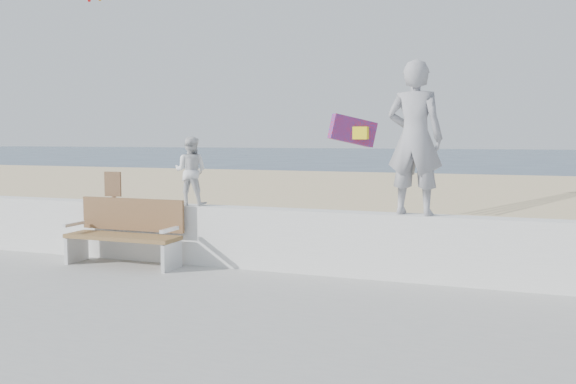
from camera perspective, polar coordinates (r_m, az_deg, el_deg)
name	(u,v)px	position (r m, az deg, el deg)	size (l,w,h in m)	color
ground	(219,320)	(7.29, -6.49, -11.79)	(220.00, 220.00, 0.00)	#2B3F56
sand	(378,219)	(15.69, 8.39, -2.54)	(90.00, 40.00, 0.08)	beige
seawall	(280,239)	(8.93, -0.77, -4.46)	(30.00, 0.35, 0.90)	white
adult	(415,138)	(8.32, 11.77, 4.94)	(0.75, 0.49, 2.05)	#949499
child	(191,171)	(9.44, -9.09, 1.95)	(0.51, 0.40, 1.05)	silver
bench	(126,231)	(9.62, -14.92, -3.59)	(1.80, 0.57, 1.00)	olive
parafoil_kite	(354,131)	(12.77, 6.17, 5.70)	(0.99, 0.78, 0.70)	red
sign	(114,207)	(10.77, -15.99, -1.32)	(0.32, 0.07, 1.46)	#8E6444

